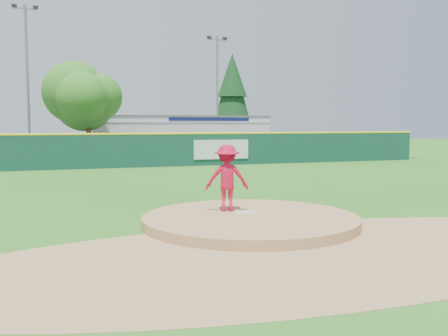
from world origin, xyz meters
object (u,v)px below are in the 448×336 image
object	(u,v)px
conifer_tree	(232,95)
light_pole_left	(27,75)
pool_building_grp	(175,135)
pitcher	(227,178)
deciduous_tree	(88,96)
van	(137,152)
light_pole_right	(217,89)

from	to	relation	value
conifer_tree	light_pole_left	distance (m)	21.03
pool_building_grp	light_pole_left	world-z (taller)	light_pole_left
pool_building_grp	light_pole_left	bearing A→B (deg)	-157.40
pitcher	deciduous_tree	size ratio (longest dim) A/B	0.24
deciduous_tree	conifer_tree	xyz separation A→B (m)	(15.00, 11.00, 0.99)
pool_building_grp	light_pole_left	size ratio (longest dim) A/B	1.38
van	conifer_tree	bearing A→B (deg)	-61.83
light_pole_right	pitcher	bearing A→B (deg)	-108.33
pitcher	van	world-z (taller)	pitcher
pitcher	light_pole_left	bearing A→B (deg)	-62.05
light_pole_left	light_pole_right	xyz separation A→B (m)	(15.00, 2.00, -0.51)
light_pole_right	deciduous_tree	bearing A→B (deg)	-160.02
deciduous_tree	light_pole_right	bearing A→B (deg)	19.98
light_pole_right	pool_building_grp	bearing A→B (deg)	135.05
van	pool_building_grp	world-z (taller)	pool_building_grp
deciduous_tree	conifer_tree	size ratio (longest dim) A/B	0.77
pitcher	pool_building_grp	distance (m)	31.79
van	conifer_tree	world-z (taller)	conifer_tree
pitcher	deciduous_tree	world-z (taller)	deciduous_tree
pool_building_grp	deciduous_tree	bearing A→B (deg)	-138.84
deciduous_tree	conifer_tree	distance (m)	18.63
van	light_pole_right	size ratio (longest dim) A/B	0.44
van	deciduous_tree	xyz separation A→B (m)	(-3.22, 1.04, 3.93)
conifer_tree	light_pole_left	xyz separation A→B (m)	(-19.00, -9.00, 0.51)
van	deciduous_tree	world-z (taller)	deciduous_tree
pitcher	light_pole_right	size ratio (longest dim) A/B	0.18
van	pitcher	bearing A→B (deg)	158.71
pool_building_grp	deciduous_tree	size ratio (longest dim) A/B	2.07
deciduous_tree	conifer_tree	bearing A→B (deg)	36.25
van	light_pole_left	xyz separation A→B (m)	(-7.22, 3.04, 5.43)
pitcher	light_pole_right	distance (m)	29.98
pitcher	van	xyz separation A→B (m)	(1.55, 23.11, -0.51)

